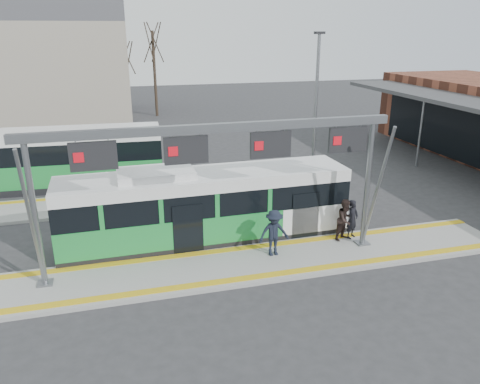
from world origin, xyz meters
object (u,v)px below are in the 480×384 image
Objects in this scene: hero_bus at (205,207)px; passenger_c at (274,233)px; passenger_a at (352,219)px; passenger_b at (345,220)px; gantry at (220,154)px.

passenger_c is at bearing -47.78° from hero_bus.
passenger_b is at bearing 159.53° from passenger_a.
hero_bus is 7.14× the size of passenger_a.
hero_bus is at bearing 92.84° from gantry.
hero_bus is 5.75m from passenger_b.
passenger_a is 0.95× the size of passenger_b.
passenger_c is at bearing 157.47° from passenger_a.
passenger_a is 0.37m from passenger_b.
passenger_b is at bearing 8.68° from passenger_c.
hero_bus is 6.08m from passenger_a.
passenger_b reaches higher than passenger_a.
gantry reaches higher than hero_bus.
passenger_a is (5.70, 0.71, -3.33)m from gantry.
hero_bus is at bearing 132.05° from passenger_c.
passenger_c is at bearing 1.66° from gantry.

